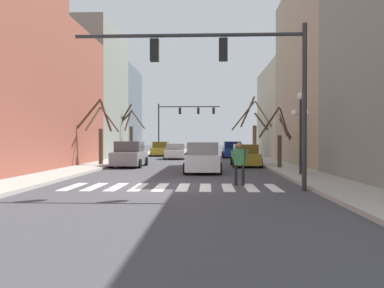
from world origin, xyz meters
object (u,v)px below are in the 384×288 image
street_tree_left_near (254,130)px  car_driving_toward_lane (203,158)px  street_tree_right_far (279,140)px  street_tree_left_far (130,132)px  traffic_signal_far (181,116)px  pedestrian_on_right_sidewalk (303,156)px  car_parked_right_mid (161,149)px  car_parked_left_near (130,155)px  car_parked_right_near (232,150)px  traffic_signal_near (233,67)px  car_driving_away_lane (245,156)px  street_lamp_right_corner (301,116)px  pedestrian_near_right_corner (239,160)px  car_parked_left_far (176,152)px  street_tree_left_mid (99,133)px

street_tree_left_near → car_driving_toward_lane: bearing=-106.9°
street_tree_right_far → street_tree_left_far: bearing=130.1°
traffic_signal_far → pedestrian_on_right_sidewalk: size_ratio=5.20×
car_driving_toward_lane → car_parked_right_mid: bearing=13.4°
street_tree_right_far → car_parked_left_near: bearing=169.5°
car_parked_right_near → car_parked_left_near: size_ratio=1.10×
traffic_signal_near → street_tree_right_far: (3.66, 10.30, -2.74)m
car_parked_right_mid → car_driving_away_lane: (8.27, -17.14, -0.05)m
pedestrian_on_right_sidewalk → street_tree_left_far: size_ratio=0.28×
street_lamp_right_corner → street_tree_right_far: size_ratio=1.07×
pedestrian_on_right_sidewalk → pedestrian_near_right_corner: bearing=-20.7°
car_parked_left_far → street_tree_right_far: 15.34m
street_lamp_right_corner → car_driving_toward_lane: bearing=150.2°
pedestrian_on_right_sidewalk → street_tree_left_far: street_tree_left_far is taller
pedestrian_near_right_corner → pedestrian_on_right_sidewalk: (3.67, 4.13, 0.01)m
traffic_signal_near → street_tree_left_mid: (-8.78, 12.60, -2.21)m
street_tree_left_near → pedestrian_near_right_corner: bearing=-98.5°
traffic_signal_far → street_tree_left_near: traffic_signal_far is taller
car_parked_right_mid → car_driving_away_lane: bearing=-154.2°
street_lamp_right_corner → car_parked_left_far: street_lamp_right_corner is taller
traffic_signal_far → street_tree_left_mid: bearing=-100.9°
car_driving_toward_lane → street_tree_left_mid: street_tree_left_mid is taller
street_tree_right_far → traffic_signal_far: bearing=108.1°
street_tree_left_far → street_tree_left_near: bearing=-4.8°
car_driving_toward_lane → street_tree_left_far: bearing=24.6°
traffic_signal_near → car_parked_right_mid: traffic_signal_near is taller
traffic_signal_far → car_parked_left_far: (0.31, -11.63, -4.29)m
street_tree_left_near → pedestrian_on_right_sidewalk: bearing=-89.3°
car_parked_right_near → traffic_signal_near: bearing=176.3°
traffic_signal_near → street_tree_right_far: 11.27m
car_parked_right_mid → street_lamp_right_corner: bearing=-157.7°
car_driving_away_lane → street_lamp_right_corner: bearing=-165.8°
street_lamp_right_corner → car_parked_left_far: 20.08m
street_tree_right_far → traffic_signal_near: bearing=-109.5°
traffic_signal_far → street_tree_left_mid: size_ratio=1.71×
traffic_signal_near → car_parked_right_mid: bearing=102.2°
car_driving_away_lane → pedestrian_on_right_sidewalk: (2.27, -7.26, 0.33)m
car_parked_left_far → car_driving_toward_lane: (2.90, -15.44, 0.09)m
car_driving_away_lane → car_parked_right_near: size_ratio=0.95×
pedestrian_on_right_sidewalk → car_parked_right_mid: bearing=-135.7°
car_parked_right_mid → street_tree_left_mid: bearing=172.6°
car_parked_left_far → car_driving_away_lane: bearing=29.5°
car_parked_left_near → street_tree_left_near: size_ratio=0.68×
car_parked_right_mid → car_parked_right_near: car_parked_right_near is taller
car_parked_right_near → pedestrian_on_right_sidewalk: 20.88m
car_parked_left_near → pedestrian_near_right_corner: 12.59m
traffic_signal_far → traffic_signal_near: bearing=-82.8°
traffic_signal_near → pedestrian_near_right_corner: traffic_signal_near is taller
car_parked_left_near → pedestrian_on_right_sidewalk: (10.53, -6.43, 0.24)m
car_parked_right_mid → car_parked_right_near: size_ratio=0.98×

